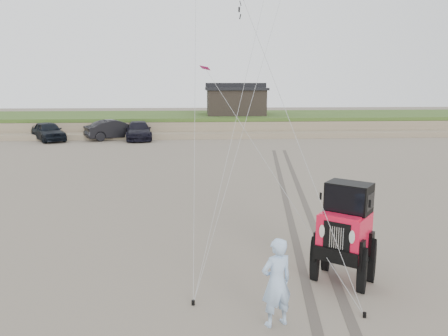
{
  "coord_description": "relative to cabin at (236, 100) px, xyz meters",
  "views": [
    {
      "loc": [
        -2.27,
        -9.97,
        5.17
      ],
      "look_at": [
        -1.44,
        3.0,
        2.6
      ],
      "focal_mm": 35.0,
      "sensor_mm": 36.0,
      "label": 1
    }
  ],
  "objects": [
    {
      "name": "ground",
      "position": [
        -2.0,
        -37.0,
        -3.24
      ],
      "size": [
        160.0,
        160.0,
        0.0
      ],
      "primitive_type": "plane",
      "color": "#6B6054",
      "rests_on": "ground"
    },
    {
      "name": "dune_ridge",
      "position": [
        -2.0,
        0.5,
        -2.42
      ],
      "size": [
        160.0,
        14.25,
        1.73
      ],
      "color": "#7A6B54",
      "rests_on": "ground"
    },
    {
      "name": "cabin",
      "position": [
        0.0,
        0.0,
        0.0
      ],
      "size": [
        6.4,
        5.4,
        3.35
      ],
      "color": "black",
      "rests_on": "dune_ridge"
    },
    {
      "name": "truck_a",
      "position": [
        -17.41,
        -7.29,
        -2.39
      ],
      "size": [
        4.45,
        5.26,
        1.7
      ],
      "primitive_type": "imported",
      "rotation": [
        0.0,
        0.0,
        0.59
      ],
      "color": "black",
      "rests_on": "ground"
    },
    {
      "name": "truck_b",
      "position": [
        -11.59,
        -6.66,
        -2.34
      ],
      "size": [
        5.71,
        4.13,
        1.79
      ],
      "primitive_type": "imported",
      "rotation": [
        0.0,
        0.0,
        2.04
      ],
      "color": "black",
      "rests_on": "ground"
    },
    {
      "name": "truck_c",
      "position": [
        -9.5,
        -6.91,
        -2.43
      ],
      "size": [
        3.03,
        5.83,
        1.61
      ],
      "primitive_type": "imported",
      "rotation": [
        0.0,
        0.0,
        0.14
      ],
      "color": "black",
      "rests_on": "ground"
    },
    {
      "name": "jeep",
      "position": [
        -0.49,
        -36.49,
        -2.18
      ],
      "size": [
        5.43,
        5.95,
        2.11
      ],
      "primitive_type": null,
      "rotation": [
        0.0,
        0.0,
        -0.67
      ],
      "color": "red",
      "rests_on": "ground"
    },
    {
      "name": "man",
      "position": [
        -2.6,
        -38.44,
        -2.25
      ],
      "size": [
        0.84,
        0.69,
        1.98
      ],
      "primitive_type": "imported",
      "rotation": [
        0.0,
        0.0,
        3.49
      ],
      "color": "#8B9FD7",
      "rests_on": "ground"
    },
    {
      "name": "stake_main",
      "position": [
        -4.39,
        -37.48,
        -3.18
      ],
      "size": [
        0.08,
        0.08,
        0.12
      ],
      "primitive_type": "cylinder",
      "color": "black",
      "rests_on": "ground"
    },
    {
      "name": "stake_aux",
      "position": [
        -0.57,
        -38.28,
        -3.18
      ],
      "size": [
        0.08,
        0.08,
        0.12
      ],
      "primitive_type": "cylinder",
      "color": "black",
      "rests_on": "ground"
    },
    {
      "name": "tire_tracks",
      "position": [
        0.0,
        -29.0,
        -3.23
      ],
      "size": [
        5.22,
        29.74,
        0.01
      ],
      "color": "#4C443D",
      "rests_on": "ground"
    }
  ]
}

